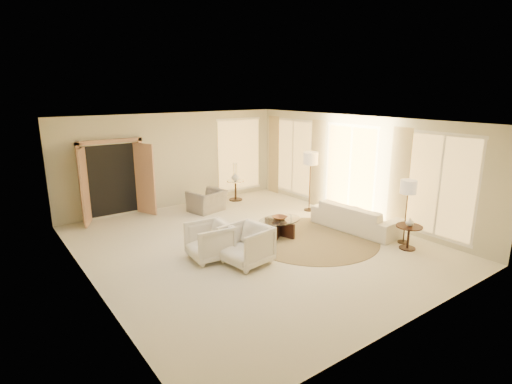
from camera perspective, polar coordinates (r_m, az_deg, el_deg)
room at (r=8.85m, az=-0.57°, el=0.96°), size 7.04×8.04×2.83m
windows_right at (r=11.24m, az=13.62°, el=3.21°), size 0.10×6.40×2.40m
window_back_corner at (r=13.33m, az=-2.39°, el=5.33°), size 1.70×0.10×2.40m
curtains_right at (r=11.80m, az=10.13°, el=3.67°), size 0.06×5.20×2.60m
french_doors at (r=11.51m, az=-19.66°, el=1.59°), size 1.95×0.66×2.16m
area_rug at (r=9.69m, az=7.96°, el=-6.59°), size 4.11×4.11×0.01m
sofa at (r=10.43m, az=14.10°, el=-3.47°), size 1.08×2.33×0.66m
armchair_left at (r=8.43m, az=-6.69°, el=-6.75°), size 0.85×0.90×0.85m
armchair_right at (r=8.14m, az=-1.42°, el=-7.32°), size 0.93×0.98×0.89m
accent_chair at (r=11.68m, az=-7.02°, el=-0.76°), size 1.07×0.83×0.83m
coffee_table at (r=9.71m, az=3.37°, el=-4.82°), size 1.44×1.44×0.41m
end_table at (r=9.52m, az=20.98°, el=-5.50°), size 0.57×0.57×0.54m
side_table at (r=12.79m, az=-2.94°, el=0.54°), size 0.56×0.56×0.65m
floor_lamp_near at (r=11.54m, az=7.81°, el=4.40°), size 0.42×0.42×1.73m
floor_lamp_far at (r=9.60m, az=20.92°, el=0.29°), size 0.36×0.36×1.49m
bowl at (r=9.65m, az=3.39°, el=-3.72°), size 0.40×0.40×0.08m
end_vase at (r=9.43m, az=21.12°, el=-4.00°), size 0.24×0.24×0.19m
side_vase at (r=12.70m, az=-2.97°, el=2.22°), size 0.32×0.32×0.27m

